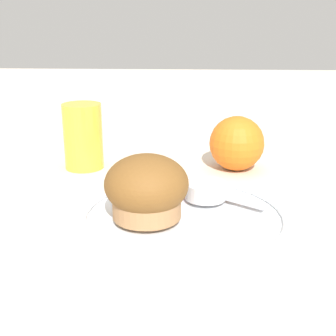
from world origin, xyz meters
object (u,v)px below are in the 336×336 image
Objects in this scene: muffin at (147,189)px; juice_glass at (83,136)px; butter_knife at (197,189)px; orange_fruit at (237,143)px.

muffin is 0.90× the size of juice_glass.
juice_glass is at bearing 176.07° from butter_knife.
orange_fruit is (0.12, 0.23, -0.01)m from muffin.
juice_glass is (-0.18, 0.14, 0.03)m from butter_knife.
muffin reaches higher than butter_knife.
butter_knife is at bearing -38.82° from juice_glass.
orange_fruit is (0.06, 0.14, 0.02)m from butter_knife.
muffin is 0.55× the size of butter_knife.
orange_fruit is 0.24m from juice_glass.
muffin is 0.26m from juice_glass.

